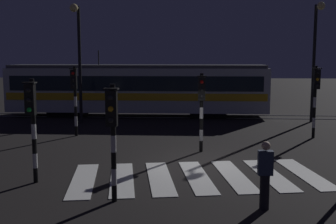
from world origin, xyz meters
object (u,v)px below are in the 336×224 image
(tram, at_px, (137,89))
(pedestrian_waiting_at_kerb, at_px, (265,175))
(traffic_light_kerb_mid_left, at_px, (112,126))
(traffic_light_corner_far_left, at_px, (75,90))
(traffic_light_corner_near_left, at_px, (32,115))
(traffic_light_corner_far_right, at_px, (316,91))
(street_lamp_trackside_left, at_px, (78,48))
(street_lamp_trackside_right, at_px, (316,47))
(traffic_light_median_centre, at_px, (202,101))

(tram, xyz_separation_m, pedestrian_waiting_at_kerb, (5.31, -16.14, -0.87))
(traffic_light_kerb_mid_left, bearing_deg, traffic_light_corner_far_left, 111.54)
(traffic_light_corner_near_left, xyz_separation_m, tram, (1.16, 14.39, -0.31))
(traffic_light_corner_far_left, distance_m, traffic_light_corner_far_right, 11.16)
(traffic_light_corner_far_left, distance_m, pedestrian_waiting_at_kerb, 11.84)
(street_lamp_trackside_left, xyz_separation_m, street_lamp_trackside_right, (13.28, 1.12, 0.08))
(traffic_light_kerb_mid_left, bearing_deg, traffic_light_median_centre, 68.34)
(traffic_light_median_centre, distance_m, street_lamp_trackside_left, 9.87)
(traffic_light_median_centre, relative_size, pedestrian_waiting_at_kerb, 1.82)
(street_lamp_trackside_left, relative_size, street_lamp_trackside_right, 0.98)
(traffic_light_corner_far_left, height_order, traffic_light_kerb_mid_left, traffic_light_corner_far_left)
(traffic_light_corner_far_right, distance_m, street_lamp_trackside_right, 5.39)
(traffic_light_kerb_mid_left, relative_size, traffic_light_median_centre, 0.99)
(street_lamp_trackside_left, bearing_deg, traffic_light_median_centre, -45.58)
(street_lamp_trackside_left, height_order, pedestrian_waiting_at_kerb, street_lamp_trackside_left)
(street_lamp_trackside_left, relative_size, tram, 0.40)
(traffic_light_corner_far_left, xyz_separation_m, street_lamp_trackside_right, (12.43, 4.99, 2.11))
(traffic_light_corner_far_right, bearing_deg, traffic_light_corner_near_left, -143.48)
(pedestrian_waiting_at_kerb, bearing_deg, traffic_light_corner_far_right, 67.83)
(traffic_light_median_centre, xyz_separation_m, tram, (-3.86, 9.95, -0.30))
(traffic_light_corner_far_left, height_order, traffic_light_corner_far_right, traffic_light_corner_far_right)
(traffic_light_corner_far_left, xyz_separation_m, traffic_light_kerb_mid_left, (3.53, -8.94, -0.16))
(traffic_light_corner_near_left, bearing_deg, traffic_light_median_centre, 41.47)
(traffic_light_corner_far_left, height_order, traffic_light_median_centre, traffic_light_corner_far_left)
(traffic_light_corner_far_right, bearing_deg, traffic_light_corner_far_left, -179.08)
(street_lamp_trackside_left, relative_size, pedestrian_waiting_at_kerb, 3.84)
(traffic_light_kerb_mid_left, bearing_deg, tram, 95.41)
(pedestrian_waiting_at_kerb, bearing_deg, traffic_light_corner_near_left, 164.88)
(street_lamp_trackside_right, distance_m, tram, 10.89)
(tram, bearing_deg, street_lamp_trackside_left, -133.07)
(street_lamp_trackside_left, height_order, tram, street_lamp_trackside_left)
(street_lamp_trackside_left, bearing_deg, street_lamp_trackside_right, 4.80)
(traffic_light_median_centre, bearing_deg, street_lamp_trackside_left, 134.42)
(traffic_light_kerb_mid_left, relative_size, tram, 0.19)
(street_lamp_trackside_right, bearing_deg, street_lamp_trackside_left, -175.20)
(street_lamp_trackside_right, xyz_separation_m, pedestrian_waiting_at_kerb, (-5.09, -14.18, -3.41))
(traffic_light_corner_far_left, height_order, tram, tram)
(traffic_light_corner_far_right, distance_m, pedestrian_waiting_at_kerb, 10.21)
(traffic_light_kerb_mid_left, relative_size, traffic_light_corner_far_right, 0.92)
(tram, distance_m, pedestrian_waiting_at_kerb, 17.01)
(traffic_light_corner_near_left, height_order, pedestrian_waiting_at_kerb, traffic_light_corner_near_left)
(traffic_light_corner_near_left, relative_size, street_lamp_trackside_left, 0.48)
(street_lamp_trackside_right, relative_size, pedestrian_waiting_at_kerb, 3.92)
(traffic_light_corner_far_left, height_order, pedestrian_waiting_at_kerb, traffic_light_corner_far_left)
(traffic_light_corner_far_right, xyz_separation_m, tram, (-9.13, 6.77, -0.46))
(traffic_light_corner_near_left, relative_size, pedestrian_waiting_at_kerb, 1.82)
(traffic_light_kerb_mid_left, distance_m, tram, 15.96)
(traffic_light_corner_near_left, height_order, street_lamp_trackside_left, street_lamp_trackside_left)
(traffic_light_median_centre, bearing_deg, traffic_light_corner_far_right, 31.13)
(street_lamp_trackside_left, height_order, street_lamp_trackside_right, street_lamp_trackside_right)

